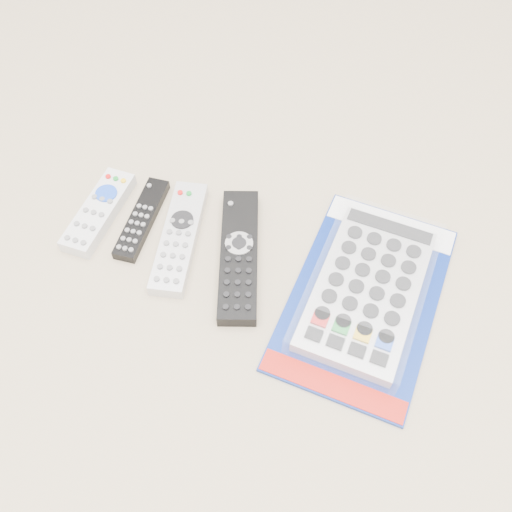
% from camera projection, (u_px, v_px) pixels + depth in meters
% --- Properties ---
extents(remote_small_grey, '(0.07, 0.18, 0.03)m').
position_uv_depth(remote_small_grey, '(99.00, 212.00, 0.93)').
color(remote_small_grey, silver).
rests_on(remote_small_grey, ground).
extents(remote_slim_black, '(0.04, 0.17, 0.02)m').
position_uv_depth(remote_slim_black, '(142.00, 219.00, 0.93)').
color(remote_slim_black, black).
rests_on(remote_slim_black, ground).
extents(remote_silver_dvd, '(0.07, 0.22, 0.02)m').
position_uv_depth(remote_silver_dvd, '(179.00, 237.00, 0.91)').
color(remote_silver_dvd, silver).
rests_on(remote_silver_dvd, ground).
extents(remote_large_black, '(0.10, 0.25, 0.03)m').
position_uv_depth(remote_large_black, '(239.00, 255.00, 0.89)').
color(remote_large_black, black).
rests_on(remote_large_black, ground).
extents(jumbo_remote_packaged, '(0.27, 0.38, 0.05)m').
position_uv_depth(jumbo_remote_packaged, '(367.00, 288.00, 0.84)').
color(jumbo_remote_packaged, navy).
rests_on(jumbo_remote_packaged, ground).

